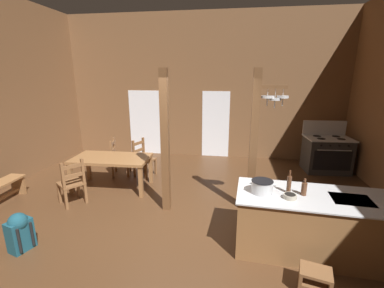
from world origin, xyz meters
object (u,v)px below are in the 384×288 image
Objects in this scene: stove_range at (326,154)px; stockpot_on_counter at (262,187)px; bottle_short_on_counter at (289,184)px; step_stool at (315,279)px; kitchen_island at (311,224)px; ladderback_chair_near_window at (119,158)px; backpack at (19,231)px; bottle_tall_on_counter at (304,189)px; ladderback_chair_by_post at (143,158)px; ladderback_chair_at_table_end at (72,183)px; mixing_bowl_on_counter at (290,196)px; dining_table at (112,161)px.

stove_range is 4.17m from stockpot_on_counter.
stove_range is at bearing 64.26° from bottle_short_on_counter.
kitchen_island is at bearing 80.02° from step_stool.
kitchen_island is 2.34× the size of ladderback_chair_near_window.
backpack is at bearing 177.64° from step_stool.
bottle_tall_on_counter is at bearing -32.52° from ladderback_chair_near_window.
kitchen_island is 4.25m from ladderback_chair_by_post.
step_stool is 4.11m from backpack.
stockpot_on_counter is at bearing 9.95° from backpack.
ladderback_chair_at_table_end is 4.08m from mixing_bowl_on_counter.
stove_range is at bearing 12.33° from ladderback_chair_by_post.
bottle_tall_on_counter is (-1.50, -3.56, 0.51)m from stove_range.
stove_range is 6.29m from ladderback_chair_at_table_end.
kitchen_island is 0.91m from stockpot_on_counter.
step_stool is 4.49m from dining_table.
kitchen_island reaches higher than dining_table.
stockpot_on_counter is at bearing -12.97° from ladderback_chair_at_table_end.
ladderback_chair_by_post is 2.51× the size of stockpot_on_counter.
stockpot_on_counter is at bearing 161.77° from mixing_bowl_on_counter.
mixing_bowl_on_counter is 0.72× the size of bottle_tall_on_counter.
stockpot_on_counter is at bearing 127.15° from step_stool.
bottle_tall_on_counter reaches higher than kitchen_island.
stove_range reaches higher than step_stool.
backpack is at bearing -87.66° from ladderback_chair_at_table_end.
ladderback_chair_near_window is 1.59× the size of backpack.
step_stool is 1.02m from mixing_bowl_on_counter.
stockpot_on_counter is (2.68, -2.54, 0.53)m from ladderback_chair_by_post.
ladderback_chair_at_table_end is (-4.17, 1.61, 0.27)m from step_stool.
step_stool is (-1.49, -4.37, -0.30)m from stove_range.
backpack is at bearing -172.74° from mixing_bowl_on_counter.
ladderback_chair_near_window is 0.64m from ladderback_chair_by_post.
ladderback_chair_at_table_end is 1.45m from backpack.
stove_range is 6.99m from backpack.
ladderback_chair_by_post is 4.08m from mixing_bowl_on_counter.
kitchen_island is 0.57m from bottle_tall_on_counter.
dining_table is 3.56m from stockpot_on_counter.
bottle_tall_on_counter is at bearing -10.93° from ladderback_chair_at_table_end.
bottle_short_on_counter is (-0.20, 0.04, 0.04)m from bottle_tall_on_counter.
ladderback_chair_at_table_end is at bearing 166.53° from mixing_bowl_on_counter.
bottle_tall_on_counter reaches higher than ladderback_chair_by_post.
stockpot_on_counter is (3.33, -2.51, 0.53)m from ladderback_chair_near_window.
bottle_tall_on_counter is at bearing -10.79° from bottle_short_on_counter.
bottle_tall_on_counter is (3.27, -2.52, 0.54)m from ladderback_chair_by_post.
stove_range is 1.39× the size of ladderback_chair_near_window.
bottle_short_on_counter is (3.51, -1.63, 0.38)m from dining_table.
ladderback_chair_near_window and ladderback_chair_at_table_end have the same top height.
mixing_bowl_on_counter is (3.05, -2.66, 0.47)m from ladderback_chair_by_post.
dining_table is 9.73× the size of mixing_bowl_on_counter.
stove_range is at bearing 20.04° from dining_table.
ladderback_chair_by_post is 2.73× the size of bottle_short_on_counter.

